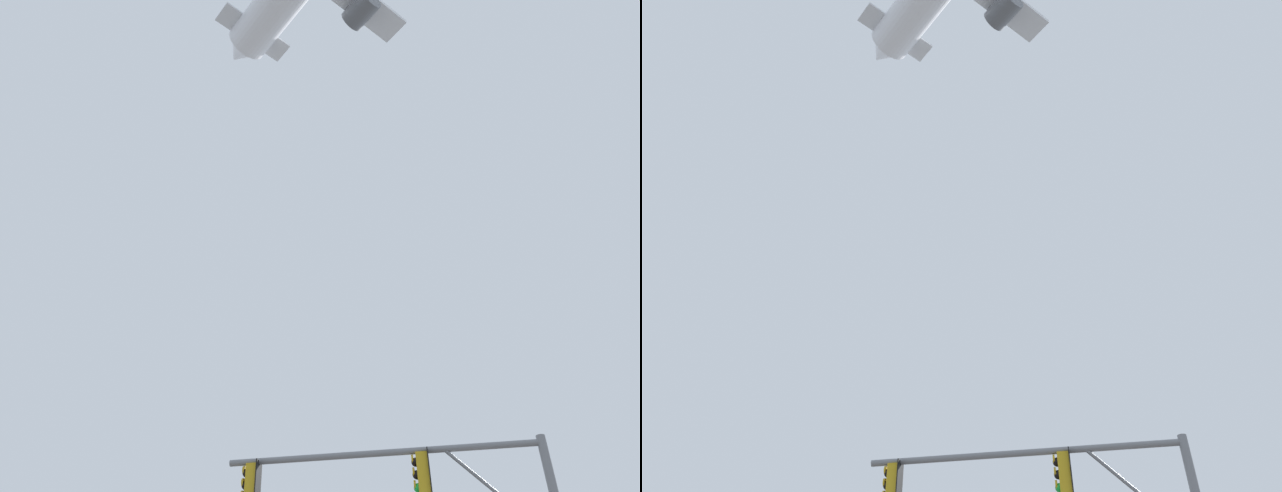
% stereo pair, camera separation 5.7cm
% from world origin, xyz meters
% --- Properties ---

